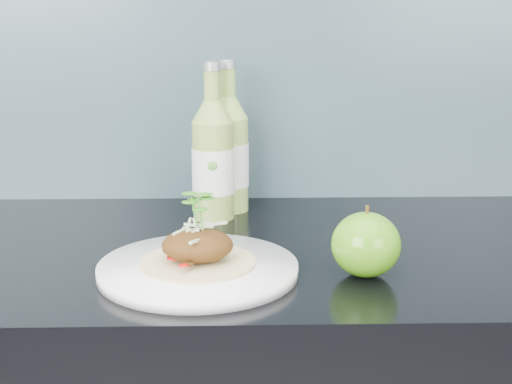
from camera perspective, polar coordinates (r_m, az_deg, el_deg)
The scene contains 6 objects.
subway_backsplash at distance 1.33m, azimuth -0.20°, elevation 14.34°, with size 4.00×0.02×0.70m, color #6690A1.
dinner_plate at distance 0.97m, azimuth -4.66°, elevation -6.16°, with size 0.35×0.35×0.02m.
pork_taco at distance 0.96m, azimuth -4.70°, elevation -4.11°, with size 0.16×0.16×0.10m.
green_apple at distance 0.96m, azimuth 8.79°, elevation -4.18°, with size 0.12×0.12×0.10m.
cider_bottle_left at distance 1.22m, azimuth -3.45°, elevation 2.57°, with size 0.08×0.08×0.27m.
cider_bottle_right at distance 1.26m, azimuth -2.24°, elevation 3.02°, with size 0.09×0.09×0.27m.
Camera 1 is at (-0.03, 0.65, 1.24)m, focal length 50.00 mm.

